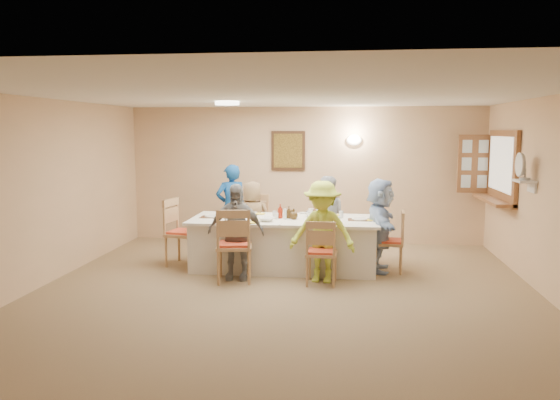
# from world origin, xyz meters

# --- Properties ---
(ground) EXTENTS (7.00, 7.00, 0.00)m
(ground) POSITION_xyz_m (0.00, 0.00, 0.00)
(ground) COLOR brown
(room_walls) EXTENTS (7.00, 7.00, 7.00)m
(room_walls) POSITION_xyz_m (0.00, 0.00, 1.51)
(room_walls) COLOR tan
(room_walls) RESTS_ON ground
(wall_picture) EXTENTS (0.62, 0.05, 0.72)m
(wall_picture) POSITION_xyz_m (-0.30, 3.46, 1.70)
(wall_picture) COLOR #432B17
(wall_picture) RESTS_ON room_walls
(wall_sconce) EXTENTS (0.26, 0.09, 0.18)m
(wall_sconce) POSITION_xyz_m (0.90, 3.44, 1.90)
(wall_sconce) COLOR white
(wall_sconce) RESTS_ON room_walls
(ceiling_light) EXTENTS (0.36, 0.36, 0.05)m
(ceiling_light) POSITION_xyz_m (-1.00, 1.50, 2.47)
(ceiling_light) COLOR white
(ceiling_light) RESTS_ON room_walls
(serving_hatch) EXTENTS (0.06, 1.50, 1.15)m
(serving_hatch) POSITION_xyz_m (3.21, 2.40, 1.50)
(serving_hatch) COLOR #9A6138
(serving_hatch) RESTS_ON room_walls
(hatch_sill) EXTENTS (0.30, 1.50, 0.05)m
(hatch_sill) POSITION_xyz_m (3.09, 2.40, 0.97)
(hatch_sill) COLOR #9A6138
(hatch_sill) RESTS_ON room_walls
(shutter_door) EXTENTS (0.55, 0.04, 1.00)m
(shutter_door) POSITION_xyz_m (2.95, 3.16, 1.50)
(shutter_door) COLOR #9A6138
(shutter_door) RESTS_ON room_walls
(fan_shelf) EXTENTS (0.22, 0.36, 0.03)m
(fan_shelf) POSITION_xyz_m (3.13, 1.05, 1.40)
(fan_shelf) COLOR white
(fan_shelf) RESTS_ON room_walls
(desk_fan) EXTENTS (0.30, 0.30, 0.28)m
(desk_fan) POSITION_xyz_m (3.10, 1.05, 1.55)
(desk_fan) COLOR #A5A5A8
(desk_fan) RESTS_ON fan_shelf
(dining_table) EXTENTS (2.79, 1.18, 0.76)m
(dining_table) POSITION_xyz_m (-0.15, 1.49, 0.38)
(dining_table) COLOR white
(dining_table) RESTS_ON ground
(chair_back_left) EXTENTS (0.50, 0.50, 1.01)m
(chair_back_left) POSITION_xyz_m (-0.75, 2.29, 0.51)
(chair_back_left) COLOR tan
(chair_back_left) RESTS_ON ground
(chair_back_right) EXTENTS (0.51, 0.51, 1.02)m
(chair_back_right) POSITION_xyz_m (0.45, 2.29, 0.51)
(chair_back_right) COLOR tan
(chair_back_right) RESTS_ON ground
(chair_front_left) EXTENTS (0.57, 0.57, 1.04)m
(chair_front_left) POSITION_xyz_m (-0.75, 0.69, 0.52)
(chair_front_left) COLOR tan
(chair_front_left) RESTS_ON ground
(chair_front_right) EXTENTS (0.45, 0.45, 0.90)m
(chair_front_right) POSITION_xyz_m (0.45, 0.69, 0.45)
(chair_front_right) COLOR tan
(chair_front_right) RESTS_ON ground
(chair_left_end) EXTENTS (0.58, 0.58, 1.04)m
(chair_left_end) POSITION_xyz_m (-1.70, 1.49, 0.52)
(chair_left_end) COLOR tan
(chair_left_end) RESTS_ON ground
(chair_right_end) EXTENTS (0.47, 0.47, 0.91)m
(chair_right_end) POSITION_xyz_m (1.40, 1.49, 0.45)
(chair_right_end) COLOR tan
(chair_right_end) RESTS_ON ground
(diner_back_left) EXTENTS (0.65, 0.46, 1.25)m
(diner_back_left) POSITION_xyz_m (-0.75, 2.17, 0.63)
(diner_back_left) COLOR brown
(diner_back_left) RESTS_ON ground
(diner_back_right) EXTENTS (0.66, 0.51, 1.35)m
(diner_back_right) POSITION_xyz_m (0.45, 2.17, 0.67)
(diner_back_right) COLOR #A3A9B5
(diner_back_right) RESTS_ON ground
(diner_front_left) EXTENTS (0.81, 0.37, 1.34)m
(diner_front_left) POSITION_xyz_m (-0.75, 0.81, 0.67)
(diner_front_left) COLOR gray
(diner_front_left) RESTS_ON ground
(diner_front_right) EXTENTS (1.06, 0.79, 1.39)m
(diner_front_right) POSITION_xyz_m (0.45, 0.81, 0.70)
(diner_front_right) COLOR #D6F448
(diner_front_right) RESTS_ON ground
(diner_right_end) EXTENTS (1.32, 0.55, 1.38)m
(diner_right_end) POSITION_xyz_m (1.27, 1.49, 0.69)
(diner_right_end) COLOR #ADC9F4
(diner_right_end) RESTS_ON ground
(caregiver) EXTENTS (0.84, 0.80, 1.49)m
(caregiver) POSITION_xyz_m (-1.20, 2.64, 0.75)
(caregiver) COLOR #134891
(caregiver) RESTS_ON ground
(placemat_fl) EXTENTS (0.37, 0.28, 0.01)m
(placemat_fl) POSITION_xyz_m (-0.75, 1.07, 0.76)
(placemat_fl) COLOR #472B19
(placemat_fl) RESTS_ON dining_table
(plate_fl) EXTENTS (0.23, 0.23, 0.01)m
(plate_fl) POSITION_xyz_m (-0.75, 1.07, 0.77)
(plate_fl) COLOR white
(plate_fl) RESTS_ON dining_table
(napkin_fl) EXTENTS (0.14, 0.14, 0.01)m
(napkin_fl) POSITION_xyz_m (-0.57, 1.02, 0.77)
(napkin_fl) COLOR yellow
(napkin_fl) RESTS_ON dining_table
(placemat_fr) EXTENTS (0.32, 0.24, 0.01)m
(placemat_fr) POSITION_xyz_m (0.45, 1.07, 0.76)
(placemat_fr) COLOR #472B19
(placemat_fr) RESTS_ON dining_table
(plate_fr) EXTENTS (0.25, 0.25, 0.02)m
(plate_fr) POSITION_xyz_m (0.45, 1.07, 0.77)
(plate_fr) COLOR white
(plate_fr) RESTS_ON dining_table
(napkin_fr) EXTENTS (0.14, 0.14, 0.01)m
(napkin_fr) POSITION_xyz_m (0.63, 1.02, 0.77)
(napkin_fr) COLOR yellow
(napkin_fr) RESTS_ON dining_table
(placemat_bl) EXTENTS (0.34, 0.25, 0.01)m
(placemat_bl) POSITION_xyz_m (-0.75, 1.91, 0.76)
(placemat_bl) COLOR #472B19
(placemat_bl) RESTS_ON dining_table
(plate_bl) EXTENTS (0.24, 0.24, 0.02)m
(plate_bl) POSITION_xyz_m (-0.75, 1.91, 0.77)
(plate_bl) COLOR white
(plate_bl) RESTS_ON dining_table
(napkin_bl) EXTENTS (0.14, 0.14, 0.01)m
(napkin_bl) POSITION_xyz_m (-0.57, 1.86, 0.77)
(napkin_bl) COLOR yellow
(napkin_bl) RESTS_ON dining_table
(placemat_br) EXTENTS (0.34, 0.26, 0.01)m
(placemat_br) POSITION_xyz_m (0.45, 1.91, 0.76)
(placemat_br) COLOR #472B19
(placemat_br) RESTS_ON dining_table
(plate_br) EXTENTS (0.23, 0.23, 0.01)m
(plate_br) POSITION_xyz_m (0.45, 1.91, 0.77)
(plate_br) COLOR white
(plate_br) RESTS_ON dining_table
(napkin_br) EXTENTS (0.13, 0.13, 0.01)m
(napkin_br) POSITION_xyz_m (0.63, 1.86, 0.77)
(napkin_br) COLOR yellow
(napkin_br) RESTS_ON dining_table
(placemat_le) EXTENTS (0.36, 0.27, 0.01)m
(placemat_le) POSITION_xyz_m (-1.25, 1.49, 0.76)
(placemat_le) COLOR #472B19
(placemat_le) RESTS_ON dining_table
(plate_le) EXTENTS (0.24, 0.24, 0.01)m
(plate_le) POSITION_xyz_m (-1.25, 1.49, 0.77)
(plate_le) COLOR white
(plate_le) RESTS_ON dining_table
(napkin_le) EXTENTS (0.13, 0.13, 0.01)m
(napkin_le) POSITION_xyz_m (-1.07, 1.44, 0.77)
(napkin_le) COLOR yellow
(napkin_le) RESTS_ON dining_table
(placemat_re) EXTENTS (0.34, 0.25, 0.01)m
(placemat_re) POSITION_xyz_m (0.97, 1.49, 0.76)
(placemat_re) COLOR #472B19
(placemat_re) RESTS_ON dining_table
(plate_re) EXTENTS (0.23, 0.23, 0.01)m
(plate_re) POSITION_xyz_m (0.97, 1.49, 0.77)
(plate_re) COLOR white
(plate_re) RESTS_ON dining_table
(napkin_re) EXTENTS (0.13, 0.13, 0.01)m
(napkin_re) POSITION_xyz_m (1.15, 1.44, 0.77)
(napkin_re) COLOR yellow
(napkin_re) RESTS_ON dining_table
(teacup_a) EXTENTS (0.17, 0.17, 0.09)m
(teacup_a) POSITION_xyz_m (-0.95, 1.18, 0.80)
(teacup_a) COLOR white
(teacup_a) RESTS_ON dining_table
(teacup_b) EXTENTS (0.15, 0.15, 0.08)m
(teacup_b) POSITION_xyz_m (0.22, 2.02, 0.80)
(teacup_b) COLOR white
(teacup_b) RESTS_ON dining_table
(bowl_a) EXTENTS (0.33, 0.33, 0.06)m
(bowl_a) POSITION_xyz_m (-0.37, 1.21, 0.79)
(bowl_a) COLOR white
(bowl_a) RESTS_ON dining_table
(bowl_b) EXTENTS (0.29, 0.29, 0.06)m
(bowl_b) POSITION_xyz_m (0.24, 1.74, 0.79)
(bowl_b) COLOR white
(bowl_b) RESTS_ON dining_table
(condiment_ketchup) EXTENTS (0.12, 0.13, 0.21)m
(condiment_ketchup) POSITION_xyz_m (-0.21, 1.50, 0.87)
(condiment_ketchup) COLOR #A2220D
(condiment_ketchup) RESTS_ON dining_table
(condiment_brown) EXTENTS (0.14, 0.14, 0.18)m
(condiment_brown) POSITION_xyz_m (-0.08, 1.53, 0.85)
(condiment_brown) COLOR #412C11
(condiment_brown) RESTS_ON dining_table
(condiment_malt) EXTENTS (0.18, 0.18, 0.16)m
(condiment_malt) POSITION_xyz_m (0.00, 1.44, 0.84)
(condiment_malt) COLOR #412C11
(condiment_malt) RESTS_ON dining_table
(drinking_glass) EXTENTS (0.06, 0.06, 0.10)m
(drinking_glass) POSITION_xyz_m (-0.30, 1.54, 0.82)
(drinking_glass) COLOR silver
(drinking_glass) RESTS_ON dining_table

